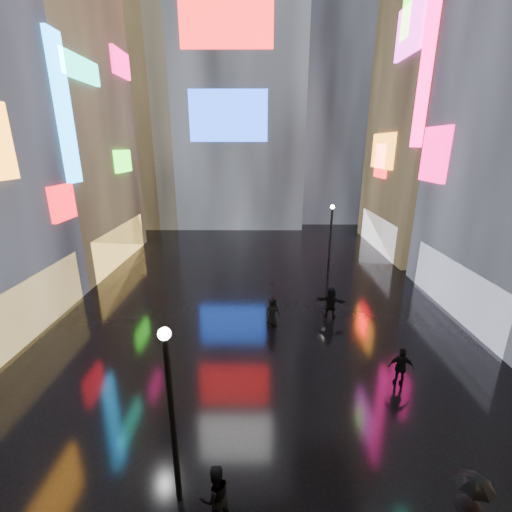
{
  "coord_description": "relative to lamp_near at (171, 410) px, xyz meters",
  "views": [
    {
      "loc": [
        0.09,
        -0.67,
        9.09
      ],
      "look_at": [
        0.0,
        12.0,
        5.0
      ],
      "focal_mm": 24.0,
      "sensor_mm": 36.0,
      "label": 1
    }
  ],
  "objects": [
    {
      "name": "umbrella_1",
      "position": [
        6.77,
        -1.29,
        -0.9
      ],
      "size": [
        0.89,
        0.89,
        0.66
      ],
      "primitive_type": "imported",
      "rotation": [
        0.0,
        0.0,
        2.94
      ],
      "color": "black",
      "rests_on": "pedestrian_2"
    },
    {
      "name": "pedestrian_1",
      "position": [
        1.07,
        -0.57,
        -2.09
      ],
      "size": [
        1.02,
        0.93,
        1.7
      ],
      "primitive_type": "imported",
      "rotation": [
        0.0,
        0.0,
        3.58
      ],
      "color": "black",
      "rests_on": "ground"
    },
    {
      "name": "tower_flank_right",
      "position": [
        11.03,
        39.89,
        14.06
      ],
      "size": [
        12.0,
        12.0,
        34.0
      ],
      "primitive_type": "cube",
      "color": "black",
      "rests_on": "ground"
    },
    {
      "name": "lamp_far",
      "position": [
        7.27,
        16.88,
        0.0
      ],
      "size": [
        0.3,
        0.3,
        5.2
      ],
      "color": "black",
      "rests_on": "ground"
    },
    {
      "name": "pedestrian_5",
      "position": [
        6.11,
        10.33,
        -2.06
      ],
      "size": [
        1.71,
        0.95,
        1.76
      ],
      "primitive_type": "imported",
      "rotation": [
        0.0,
        0.0,
        2.87
      ],
      "color": "black",
      "rests_on": "ground"
    },
    {
      "name": "pedestrian_3",
      "position": [
        7.74,
        4.68,
        -2.13
      ],
      "size": [
        1.01,
        0.57,
        1.63
      ],
      "primitive_type": "imported",
      "rotation": [
        0.0,
        0.0,
        2.96
      ],
      "color": "black",
      "rests_on": "ground"
    },
    {
      "name": "ground",
      "position": [
        2.03,
        13.89,
        -2.94
      ],
      "size": [
        140.0,
        140.0,
        0.0
      ],
      "primitive_type": "plane",
      "color": "black",
      "rests_on": "ground"
    },
    {
      "name": "building_left_far",
      "position": [
        -13.95,
        19.89,
        8.04
      ],
      "size": [
        10.28,
        12.0,
        22.0
      ],
      "color": "black",
      "rests_on": "ground"
    },
    {
      "name": "umbrella_2",
      "position": [
        2.87,
        9.41,
        -0.88
      ],
      "size": [
        1.38,
        1.39,
        0.92
      ],
      "primitive_type": "imported",
      "rotation": [
        0.0,
        0.0,
        3.67
      ],
      "color": "black",
      "rests_on": "pedestrian_4"
    },
    {
      "name": "tower_main",
      "position": [
        -0.97,
        37.86,
        18.06
      ],
      "size": [
        16.0,
        14.2,
        42.0
      ],
      "color": "black",
      "rests_on": "ground"
    },
    {
      "name": "tower_flank_left",
      "position": [
        -11.97,
        35.89,
        10.06
      ],
      "size": [
        10.0,
        10.0,
        26.0
      ],
      "primitive_type": "cube",
      "color": "black",
      "rests_on": "ground"
    },
    {
      "name": "pedestrian_4",
      "position": [
        2.87,
        9.41,
        -2.14
      ],
      "size": [
        0.93,
        0.8,
        1.6
      ],
      "primitive_type": "imported",
      "rotation": [
        0.0,
        0.0,
        0.44
      ],
      "color": "black",
      "rests_on": "ground"
    },
    {
      "name": "lamp_near",
      "position": [
        0.0,
        0.0,
        0.0
      ],
      "size": [
        0.3,
        0.3,
        5.2
      ],
      "color": "black",
      "rests_on": "ground"
    },
    {
      "name": "building_right_far",
      "position": [
        18.01,
        23.89,
        11.03
      ],
      "size": [
        10.28,
        12.0,
        28.0
      ],
      "color": "black",
      "rests_on": "ground"
    }
  ]
}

